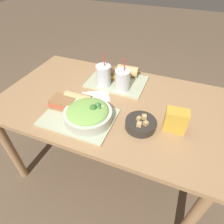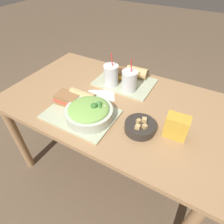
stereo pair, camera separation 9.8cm
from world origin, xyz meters
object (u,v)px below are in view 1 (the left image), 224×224
object	(u,v)px
baguette_near	(79,99)
baguette_far	(128,71)
drink_cup_dark	(104,76)
napkin_folded	(96,97)
soup_bowl	(141,124)
sandwich_near	(64,103)
salad_bowl	(88,114)
sandwich_far	(111,73)
drink_cup_red	(122,80)
chip_bag	(176,120)

from	to	relation	value
baguette_near	baguette_far	world-z (taller)	same
drink_cup_dark	napkin_folded	bearing A→B (deg)	-89.20
soup_bowl	sandwich_near	xyz separation A→B (m)	(-0.47, -0.01, 0.02)
salad_bowl	sandwich_far	size ratio (longest dim) A/B	1.46
baguette_far	drink_cup_red	bearing A→B (deg)	-176.08
drink_cup_red	napkin_folded	size ratio (longest dim) A/B	1.06
soup_bowl	napkin_folded	xyz separation A→B (m)	(-0.34, 0.16, -0.03)
soup_bowl	napkin_folded	world-z (taller)	soup_bowl
sandwich_near	drink_cup_dark	distance (m)	0.34
soup_bowl	salad_bowl	bearing A→B (deg)	-168.07
soup_bowl	chip_bag	distance (m)	0.18
chip_bag	napkin_folded	bearing A→B (deg)	164.92
sandwich_near	chip_bag	bearing A→B (deg)	3.03
napkin_folded	baguette_near	bearing A→B (deg)	-115.64
salad_bowl	soup_bowl	distance (m)	0.29
chip_bag	drink_cup_dark	bearing A→B (deg)	151.20
salad_bowl	drink_cup_dark	bearing A→B (deg)	99.96
soup_bowl	baguette_far	distance (m)	0.53
sandwich_far	chip_bag	world-z (taller)	chip_bag
salad_bowl	sandwich_near	xyz separation A→B (m)	(-0.19, 0.04, -0.01)
sandwich_far	drink_cup_dark	size ratio (longest dim) A/B	0.78
baguette_far	soup_bowl	bearing A→B (deg)	-156.21
salad_bowl	sandwich_near	bearing A→B (deg)	166.43
salad_bowl	baguette_near	distance (m)	0.15
salad_bowl	baguette_far	world-z (taller)	salad_bowl
drink_cup_red	baguette_near	bearing A→B (deg)	-126.93
baguette_far	chip_bag	size ratio (longest dim) A/B	1.24
soup_bowl	drink_cup_red	xyz separation A→B (m)	(-0.21, 0.29, 0.05)
sandwich_far	salad_bowl	bearing A→B (deg)	-103.20
drink_cup_dark	napkin_folded	size ratio (longest dim) A/B	1.09
sandwich_near	soup_bowl	bearing A→B (deg)	-1.42
drink_cup_dark	sandwich_near	bearing A→B (deg)	-111.83
sandwich_near	baguette_near	size ratio (longest dim) A/B	0.91
soup_bowl	drink_cup_dark	world-z (taller)	drink_cup_dark
soup_bowl	baguette_far	xyz separation A→B (m)	(-0.23, 0.48, 0.02)
baguette_near	drink_cup_red	distance (m)	0.32
sandwich_far	napkin_folded	xyz separation A→B (m)	(-0.01, -0.25, -0.04)
baguette_near	drink_cup_dark	size ratio (longest dim) A/B	0.72
soup_bowl	drink_cup_dark	distance (m)	0.46
sandwich_near	baguette_far	xyz separation A→B (m)	(0.24, 0.49, 0.01)
baguette_near	sandwich_near	bearing A→B (deg)	129.64
salad_bowl	sandwich_far	distance (m)	0.47
drink_cup_dark	drink_cup_red	bearing A→B (deg)	0.00
soup_bowl	napkin_folded	bearing A→B (deg)	155.29
sandwich_near	sandwich_far	xyz separation A→B (m)	(0.14, 0.42, 0.00)
baguette_far	drink_cup_dark	size ratio (longest dim) A/B	0.67
drink_cup_dark	drink_cup_red	distance (m)	0.14
baguette_near	napkin_folded	bearing A→B (deg)	-25.20
salad_bowl	chip_bag	bearing A→B (deg)	14.26
soup_bowl	baguette_near	xyz separation A→B (m)	(-0.40, 0.04, 0.02)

